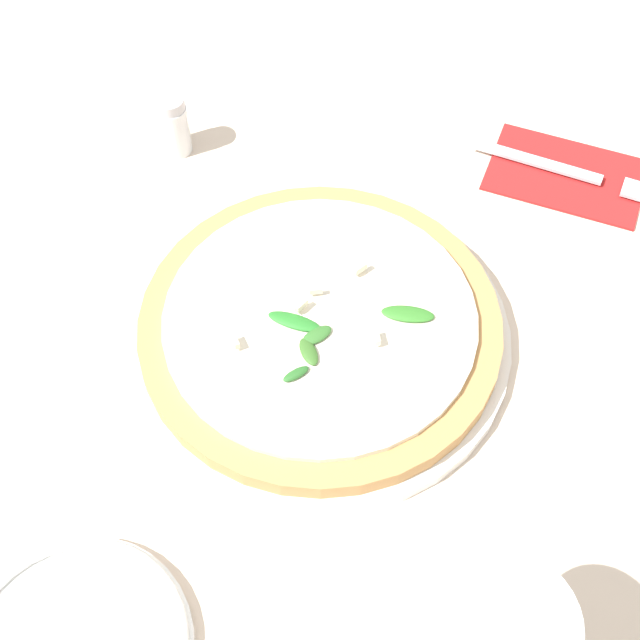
# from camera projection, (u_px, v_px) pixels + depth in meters

# --- Properties ---
(ground_plane) EXTENTS (6.00, 6.00, 0.00)m
(ground_plane) POSITION_uv_depth(u_px,v_px,m) (281.00, 342.00, 0.79)
(ground_plane) COLOR beige
(pizza_arugula_main) EXTENTS (0.34, 0.34, 0.05)m
(pizza_arugula_main) POSITION_uv_depth(u_px,v_px,m) (320.00, 329.00, 0.78)
(pizza_arugula_main) COLOR white
(pizza_arugula_main) RESTS_ON ground_plane
(napkin) EXTENTS (0.16, 0.10, 0.01)m
(napkin) POSITION_uv_depth(u_px,v_px,m) (566.00, 174.00, 0.90)
(napkin) COLOR #B21E1E
(napkin) RESTS_ON ground_plane
(fork) EXTENTS (0.21, 0.02, 0.00)m
(fork) POSITION_uv_depth(u_px,v_px,m) (575.00, 173.00, 0.90)
(fork) COLOR silver
(fork) RESTS_ON ground_plane
(shaker_pepper) EXTENTS (0.03, 0.03, 0.07)m
(shaker_pepper) POSITION_uv_depth(u_px,v_px,m) (173.00, 125.00, 0.90)
(shaker_pepper) COLOR silver
(shaker_pepper) RESTS_ON ground_plane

